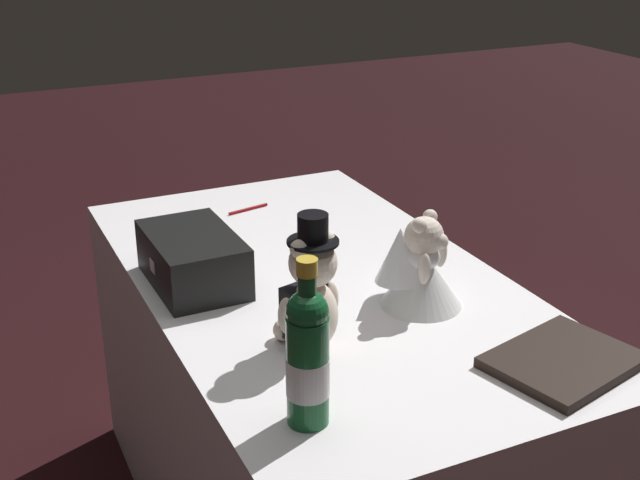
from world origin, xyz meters
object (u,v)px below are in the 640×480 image
teddy_bear_bride (417,266)px  guestbook (563,361)px  signing_pen (250,209)px  champagne_bottle (308,356)px  teddy_bear_groom (311,293)px  gift_case_black (193,259)px

teddy_bear_bride → guestbook: size_ratio=0.84×
teddy_bear_bride → signing_pen: teddy_bear_bride is taller
champagne_bottle → signing_pen: size_ratio=2.31×
teddy_bear_groom → guestbook: 0.51m
teddy_bear_groom → teddy_bear_bride: bearing=103.3°
teddy_bear_bride → signing_pen: 0.73m
teddy_bear_bride → gift_case_black: size_ratio=0.77×
teddy_bear_groom → teddy_bear_bride: (-0.07, 0.29, -0.02)m
champagne_bottle → signing_pen: bearing=164.8°
champagne_bottle → signing_pen: 1.07m
teddy_bear_groom → champagne_bottle: champagne_bottle is taller
teddy_bear_groom → champagne_bottle: 0.27m
teddy_bear_bride → guestbook: (0.36, 0.12, -0.08)m
gift_case_black → teddy_bear_groom: bearing=18.9°
signing_pen → teddy_bear_bride: bearing=10.2°
guestbook → gift_case_black: bearing=-155.2°
signing_pen → teddy_bear_groom: bearing=-11.7°
champagne_bottle → gift_case_black: bearing=-178.8°
champagne_bottle → guestbook: champagne_bottle is taller
champagne_bottle → teddy_bear_bride: bearing=127.4°
teddy_bear_bride → champagne_bottle: 0.51m
teddy_bear_bride → champagne_bottle: (0.31, -0.41, 0.04)m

